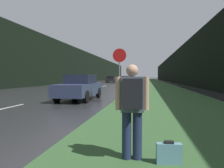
{
  "coord_description": "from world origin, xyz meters",
  "views": [
    {
      "loc": [
        6.16,
        -0.34,
        1.4
      ],
      "look_at": [
        3.46,
        14.97,
        0.81
      ],
      "focal_mm": 32.0,
      "sensor_mm": 36.0,
      "label": 1
    }
  ],
  "objects_px": {
    "suitcase": "(169,154)",
    "car_oncoming": "(111,79)",
    "car_passing_far": "(125,80)",
    "car_passing_near": "(80,87)",
    "hitchhiker_with_backpack": "(132,106)",
    "stop_sign": "(119,69)"
  },
  "relations": [
    {
      "from": "car_passing_near",
      "to": "car_passing_far",
      "type": "xyz_separation_m",
      "value": [
        0.0,
        24.82,
        0.02
      ]
    },
    {
      "from": "suitcase",
      "to": "car_passing_far",
      "type": "height_order",
      "value": "car_passing_far"
    },
    {
      "from": "hitchhiker_with_backpack",
      "to": "suitcase",
      "type": "relative_size",
      "value": 3.97
    },
    {
      "from": "stop_sign",
      "to": "car_passing_near",
      "type": "xyz_separation_m",
      "value": [
        -2.58,
        1.22,
        -1.01
      ]
    },
    {
      "from": "car_passing_near",
      "to": "car_oncoming",
      "type": "distance_m",
      "value": 34.7
    },
    {
      "from": "stop_sign",
      "to": "hitchhiker_with_backpack",
      "type": "bearing_deg",
      "value": -80.45
    },
    {
      "from": "hitchhiker_with_backpack",
      "to": "car_passing_near",
      "type": "height_order",
      "value": "hitchhiker_with_backpack"
    },
    {
      "from": "car_oncoming",
      "to": "car_passing_far",
      "type": "bearing_deg",
      "value": -65.8
    },
    {
      "from": "suitcase",
      "to": "car_passing_far",
      "type": "xyz_separation_m",
      "value": [
        -4.35,
        33.13,
        0.6
      ]
    },
    {
      "from": "car_passing_far",
      "to": "car_oncoming",
      "type": "bearing_deg",
      "value": -65.8
    },
    {
      "from": "stop_sign",
      "to": "car_passing_far",
      "type": "distance_m",
      "value": 26.19
    },
    {
      "from": "stop_sign",
      "to": "car_oncoming",
      "type": "relative_size",
      "value": 0.66
    },
    {
      "from": "stop_sign",
      "to": "car_passing_near",
      "type": "bearing_deg",
      "value": 154.66
    },
    {
      "from": "hitchhiker_with_backpack",
      "to": "suitcase",
      "type": "height_order",
      "value": "hitchhiker_with_backpack"
    },
    {
      "from": "suitcase",
      "to": "car_oncoming",
      "type": "relative_size",
      "value": 0.09
    },
    {
      "from": "suitcase",
      "to": "car_passing_near",
      "type": "height_order",
      "value": "car_passing_near"
    },
    {
      "from": "suitcase",
      "to": "car_oncoming",
      "type": "bearing_deg",
      "value": 95.25
    },
    {
      "from": "hitchhiker_with_backpack",
      "to": "car_oncoming",
      "type": "relative_size",
      "value": 0.37
    },
    {
      "from": "hitchhiker_with_backpack",
      "to": "car_passing_far",
      "type": "distance_m",
      "value": 33.29
    },
    {
      "from": "hitchhiker_with_backpack",
      "to": "car_passing_far",
      "type": "xyz_separation_m",
      "value": [
        -3.76,
        33.07,
        -0.15
      ]
    },
    {
      "from": "car_passing_near",
      "to": "car_passing_far",
      "type": "height_order",
      "value": "same"
    },
    {
      "from": "stop_sign",
      "to": "car_oncoming",
      "type": "height_order",
      "value": "stop_sign"
    }
  ]
}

